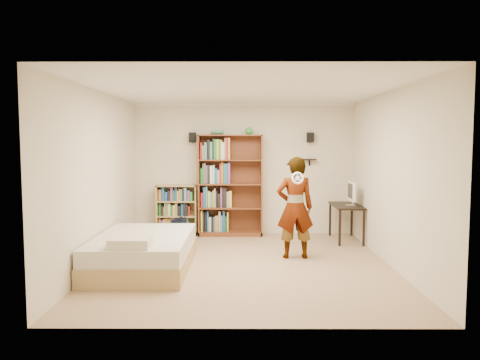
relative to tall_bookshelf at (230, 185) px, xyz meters
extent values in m
cube|color=tan|center=(0.28, -2.31, -1.03)|extent=(4.50, 5.00, 0.01)
cube|color=beige|center=(0.28, 0.19, 0.32)|extent=(4.50, 0.02, 2.70)
cube|color=beige|center=(0.28, -4.81, 0.32)|extent=(4.50, 0.02, 2.70)
cube|color=beige|center=(-1.97, -2.31, 0.32)|extent=(0.02, 5.00, 2.70)
cube|color=beige|center=(2.53, -2.31, 0.32)|extent=(0.02, 5.00, 2.70)
cube|color=white|center=(0.28, -2.31, 1.67)|extent=(4.50, 5.00, 0.02)
cube|color=white|center=(0.28, 0.16, 1.64)|extent=(4.50, 0.06, 0.06)
cube|color=white|center=(0.28, -4.78, 1.64)|extent=(4.50, 0.06, 0.06)
cube|color=white|center=(-1.94, -2.31, 1.64)|extent=(0.06, 5.00, 0.06)
cube|color=white|center=(2.50, -2.31, 1.64)|extent=(0.06, 5.00, 0.06)
cube|color=black|center=(-0.77, 0.09, 0.97)|extent=(0.14, 0.12, 0.20)
cube|color=black|center=(1.63, 0.09, 0.97)|extent=(0.14, 0.12, 0.20)
cube|color=black|center=(1.63, 0.10, 0.52)|extent=(0.25, 0.16, 0.02)
imported|color=black|center=(1.11, -1.87, -0.19)|extent=(0.64, 0.44, 1.67)
torus|color=white|center=(1.11, -2.18, 0.32)|extent=(0.20, 0.07, 0.20)
camera|label=1|loc=(0.24, -9.47, 0.90)|focal=35.00mm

